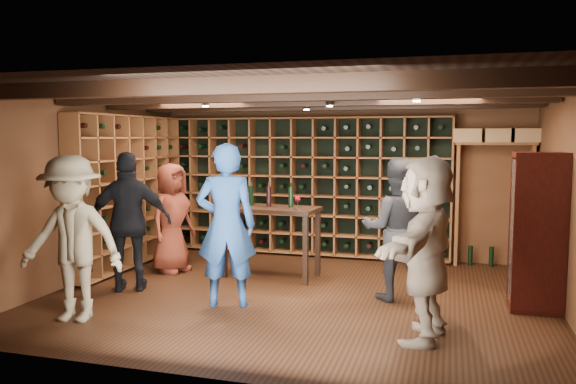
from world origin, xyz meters
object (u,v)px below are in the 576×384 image
(man_blue_shirt, at_px, (226,225))
(man_grey_suit, at_px, (396,229))
(tasting_table, at_px, (271,216))
(guest_red_floral, at_px, (172,218))
(guest_beige, at_px, (426,248))
(guest_woman_black, at_px, (130,222))
(display_cabinet, at_px, (536,235))
(guest_khaki, at_px, (72,239))

(man_blue_shirt, xyz_separation_m, man_grey_suit, (1.85, 0.80, -0.09))
(tasting_table, bearing_deg, guest_red_floral, -171.08)
(man_grey_suit, distance_m, guest_beige, 1.36)
(guest_woman_black, relative_size, guest_beige, 0.99)
(man_grey_suit, xyz_separation_m, guest_woman_black, (-3.27, -0.55, 0.03))
(display_cabinet, relative_size, tasting_table, 1.30)
(display_cabinet, distance_m, guest_woman_black, 4.85)
(tasting_table, bearing_deg, guest_beige, -37.29)
(man_blue_shirt, distance_m, guest_khaki, 1.66)
(man_grey_suit, distance_m, guest_woman_black, 3.31)
(guest_woman_black, relative_size, tasting_table, 1.31)
(man_blue_shirt, bearing_deg, display_cabinet, 174.34)
(man_grey_suit, bearing_deg, display_cabinet, 173.12)
(man_blue_shirt, distance_m, guest_woman_black, 1.44)
(man_blue_shirt, xyz_separation_m, tasting_table, (0.08, 1.42, -0.09))
(guest_red_floral, xyz_separation_m, guest_beige, (3.63, -1.80, 0.10))
(guest_red_floral, distance_m, guest_woman_black, 1.06)
(man_blue_shirt, relative_size, guest_beige, 1.06)
(man_grey_suit, distance_m, guest_khaki, 3.66)
(tasting_table, bearing_deg, man_grey_suit, -15.09)
(display_cabinet, xyz_separation_m, man_grey_suit, (-1.55, 0.00, -0.00))
(guest_woman_black, height_order, guest_khaki, guest_woman_black)
(display_cabinet, height_order, guest_woman_black, guest_woman_black)
(man_grey_suit, xyz_separation_m, tasting_table, (-1.77, 0.62, 0.00))
(man_blue_shirt, height_order, guest_khaki, man_blue_shirt)
(guest_woman_black, distance_m, guest_beige, 3.74)
(guest_red_floral, bearing_deg, man_grey_suit, -84.77)
(guest_red_floral, xyz_separation_m, guest_khaki, (0.02, -2.25, 0.09))
(guest_woman_black, bearing_deg, guest_beige, 145.33)
(guest_beige, xyz_separation_m, tasting_table, (-2.17, 1.92, -0.03))
(guest_khaki, bearing_deg, guest_beige, 0.01)
(display_cabinet, height_order, guest_beige, guest_beige)
(guest_red_floral, bearing_deg, guest_woman_black, -167.80)
(display_cabinet, bearing_deg, guest_red_floral, 174.03)
(man_blue_shirt, relative_size, guest_woman_black, 1.06)
(man_blue_shirt, height_order, guest_woman_black, man_blue_shirt)
(guest_khaki, relative_size, guest_beige, 0.99)
(display_cabinet, xyz_separation_m, guest_woman_black, (-4.82, -0.55, 0.03))
(display_cabinet, bearing_deg, man_grey_suit, 180.00)
(guest_khaki, xyz_separation_m, tasting_table, (1.44, 2.37, -0.03))
(man_grey_suit, height_order, guest_woman_black, guest_woman_black)
(display_cabinet, height_order, guest_red_floral, display_cabinet)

